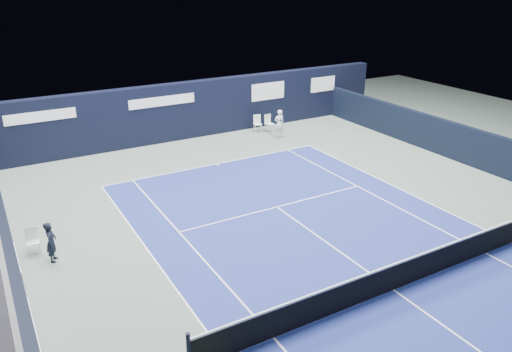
{
  "coord_description": "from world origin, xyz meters",
  "views": [
    {
      "loc": [
        -9.55,
        -8.54,
        8.6
      ],
      "look_at": [
        -0.68,
        6.87,
        1.3
      ],
      "focal_mm": 35.0,
      "sensor_mm": 36.0,
      "label": 1
    }
  ],
  "objects_px": {
    "folding_chair_back_b": "(269,122)",
    "tennis_player": "(279,124)",
    "tennis_net": "(395,275)",
    "line_judge_chair": "(32,239)",
    "folding_chair_back_a": "(257,122)"
  },
  "relations": [
    {
      "from": "folding_chair_back_b",
      "to": "tennis_player",
      "type": "height_order",
      "value": "tennis_player"
    },
    {
      "from": "folding_chair_back_b",
      "to": "tennis_net",
      "type": "height_order",
      "value": "tennis_net"
    },
    {
      "from": "line_judge_chair",
      "to": "tennis_net",
      "type": "bearing_deg",
      "value": -37.27
    },
    {
      "from": "line_judge_chair",
      "to": "tennis_player",
      "type": "height_order",
      "value": "tennis_player"
    },
    {
      "from": "folding_chair_back_a",
      "to": "tennis_net",
      "type": "xyz_separation_m",
      "value": [
        -4.4,
        -15.53,
        -0.04
      ]
    },
    {
      "from": "tennis_net",
      "to": "tennis_player",
      "type": "bearing_deg",
      "value": 70.67
    },
    {
      "from": "line_judge_chair",
      "to": "tennis_player",
      "type": "bearing_deg",
      "value": 28.6
    },
    {
      "from": "line_judge_chair",
      "to": "tennis_player",
      "type": "xyz_separation_m",
      "value": [
        13.67,
        6.48,
        0.27
      ]
    },
    {
      "from": "folding_chair_back_b",
      "to": "tennis_net",
      "type": "xyz_separation_m",
      "value": [
        -4.96,
        -15.21,
        -0.05
      ]
    },
    {
      "from": "line_judge_chair",
      "to": "tennis_net",
      "type": "height_order",
      "value": "tennis_net"
    },
    {
      "from": "tennis_net",
      "to": "tennis_player",
      "type": "xyz_separation_m",
      "value": [
        4.9,
        13.97,
        0.27
      ]
    },
    {
      "from": "folding_chair_back_a",
      "to": "line_judge_chair",
      "type": "xyz_separation_m",
      "value": [
        -13.17,
        -8.04,
        -0.04
      ]
    },
    {
      "from": "tennis_player",
      "to": "tennis_net",
      "type": "bearing_deg",
      "value": -109.33
    },
    {
      "from": "folding_chair_back_a",
      "to": "line_judge_chair",
      "type": "relative_size",
      "value": 1.08
    },
    {
      "from": "folding_chair_back_a",
      "to": "tennis_net",
      "type": "height_order",
      "value": "tennis_net"
    }
  ]
}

